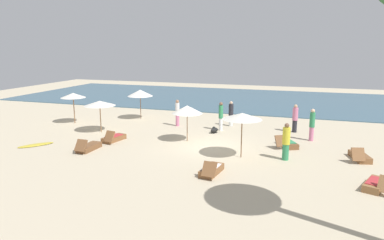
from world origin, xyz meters
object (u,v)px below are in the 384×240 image
lounger_1 (360,156)px  lounger_5 (287,143)px  dog (214,130)px  umbrella_2 (187,110)px  person_3 (286,142)px  umbrella_1 (140,93)px  lounger_3 (114,138)px  person_2 (231,114)px  person_0 (312,124)px  person_1 (221,116)px  lounger_4 (211,170)px  person_5 (295,118)px  umbrella_3 (242,116)px  surfboard (36,145)px  umbrella_4 (73,95)px  lounger_2 (376,184)px  umbrella_0 (100,103)px  lounger_0 (88,147)px  person_4 (177,113)px

lounger_1 → lounger_5: (-3.44, 1.27, 0.01)m
lounger_5 → dog: lounger_5 is taller
umbrella_2 → person_3: 5.88m
umbrella_1 → dog: size_ratio=2.90×
lounger_3 → person_2: person_2 is taller
person_0 → person_1: (-5.52, 0.82, -0.00)m
lounger_4 → person_1: bearing=100.9°
lounger_4 → person_5: bearing=71.1°
umbrella_3 → person_0: 5.50m
lounger_3 → person_3: bearing=-2.3°
person_0 → person_5: 2.07m
umbrella_2 → surfboard: 8.50m
umbrella_4 → person_0: 15.80m
lounger_4 → lounger_2: bearing=3.9°
umbrella_2 → person_5: umbrella_2 is taller
umbrella_0 → person_3: bearing=-10.3°
lounger_3 → dog: size_ratio=2.30×
umbrella_0 → person_3: size_ratio=1.11×
person_3 → person_5: 5.84m
lounger_2 → umbrella_4: bearing=161.0°
lounger_0 → lounger_2: lounger_2 is taller
lounger_1 → lounger_3: 12.93m
umbrella_3 → lounger_5: (2.02, 2.64, -1.87)m
person_5 → person_3: bearing=-91.6°
umbrella_0 → lounger_5: 11.48m
lounger_2 → person_4: 13.39m
lounger_4 → person_0: bearing=60.1°
person_2 → person_5: 4.19m
umbrella_3 → umbrella_2: bearing=150.2°
lounger_0 → person_2: bearing=53.3°
umbrella_4 → person_0: umbrella_4 is taller
umbrella_4 → dog: size_ratio=2.85×
umbrella_1 → person_3: bearing=-31.0°
umbrella_1 → person_0: 12.31m
umbrella_3 → lounger_1: bearing=14.1°
lounger_5 → person_5: 3.56m
umbrella_4 → person_4: 7.38m
umbrella_0 → person_5: size_ratio=1.13×
person_1 → lounger_1: bearing=-25.9°
lounger_1 → dog: size_ratio=2.32×
lounger_3 → person_0: person_0 is taller
umbrella_3 → umbrella_4: bearing=162.2°
umbrella_0 → lounger_2: umbrella_0 is taller
umbrella_0 → umbrella_4: size_ratio=0.93×
person_0 → lounger_2: bearing=-70.2°
umbrella_2 → lounger_3: size_ratio=1.19×
umbrella_4 → lounger_4: size_ratio=1.25×
person_2 → lounger_2: bearing=-49.4°
umbrella_0 → person_4: umbrella_0 is taller
umbrella_0 → lounger_2: (14.95, -4.59, -1.65)m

